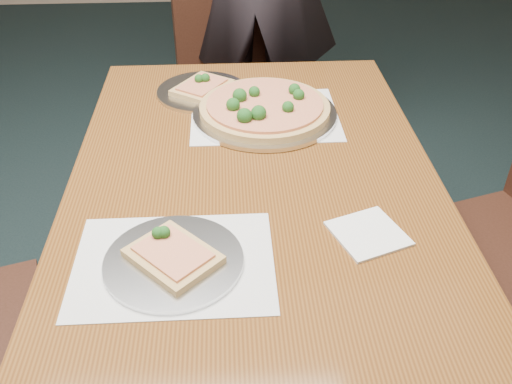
{
  "coord_description": "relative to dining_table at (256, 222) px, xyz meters",
  "views": [
    {
      "loc": [
        0.23,
        -0.91,
        1.54
      ],
      "look_at": [
        0.29,
        0.18,
        0.75
      ],
      "focal_mm": 40.0,
      "sensor_mm": 36.0,
      "label": 1
    }
  ],
  "objects": [
    {
      "name": "slice_plate_far",
      "position": [
        -0.14,
        0.53,
        0.1
      ],
      "size": [
        0.28,
        0.28,
        0.05
      ],
      "color": "silver",
      "rests_on": "dining_table"
    },
    {
      "name": "napkin",
      "position": [
        0.23,
        -0.17,
        0.09
      ],
      "size": [
        0.18,
        0.18,
        0.01
      ],
      "primitive_type": "cube",
      "rotation": [
        0.0,
        0.0,
        0.36
      ],
      "color": "white",
      "rests_on": "dining_table"
    },
    {
      "name": "placemat_main",
      "position": [
        0.05,
        0.37,
        0.09
      ],
      "size": [
        0.42,
        0.32,
        0.0
      ],
      "primitive_type": "cube",
      "color": "white",
      "rests_on": "dining_table"
    },
    {
      "name": "slice_plate_near",
      "position": [
        -0.18,
        -0.23,
        0.11
      ],
      "size": [
        0.28,
        0.28,
        0.05
      ],
      "color": "silver",
      "rests_on": "dining_table"
    },
    {
      "name": "pizza_pan",
      "position": [
        0.04,
        0.37,
        0.12
      ],
      "size": [
        0.41,
        0.41,
        0.07
      ],
      "color": "silver",
      "rests_on": "dining_table"
    },
    {
      "name": "placemat_near",
      "position": [
        -0.18,
        -0.23,
        0.09
      ],
      "size": [
        0.4,
        0.3,
        0.0
      ],
      "primitive_type": "cube",
      "color": "white",
      "rests_on": "dining_table"
    },
    {
      "name": "dining_table",
      "position": [
        0.0,
        0.0,
        0.0
      ],
      "size": [
        0.9,
        1.5,
        0.75
      ],
      "color": "#542D10",
      "rests_on": "ground"
    },
    {
      "name": "chair_far",
      "position": [
        -0.04,
        1.17,
        -0.14
      ],
      "size": [
        0.52,
        0.52,
        0.91
      ],
      "rotation": [
        0.0,
        0.0,
        0.27
      ],
      "color": "black",
      "rests_on": "ground"
    }
  ]
}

